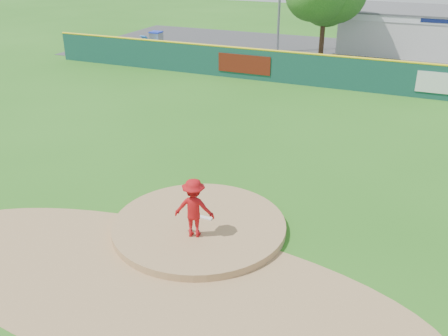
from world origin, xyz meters
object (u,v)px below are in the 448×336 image
at_px(van, 300,64).
at_px(playground_slide, 156,40).
at_px(pool_building_grp, 441,31).
at_px(pitcher, 194,208).

relative_size(van, playground_slide, 1.79).
relative_size(van, pool_building_grp, 0.30).
bearing_deg(playground_slide, pool_building_grp, 19.62).
xyz_separation_m(pitcher, pool_building_grp, (5.81, 32.70, 0.48)).
bearing_deg(pool_building_grp, pitcher, -100.07).
xyz_separation_m(van, pool_building_grp, (8.44, 11.14, 1.01)).
height_order(pitcher, playground_slide, pitcher).
distance_m(van, pool_building_grp, 14.01).
distance_m(van, playground_slide, 13.70).
bearing_deg(pool_building_grp, van, -127.15).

